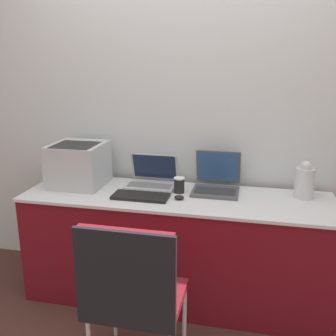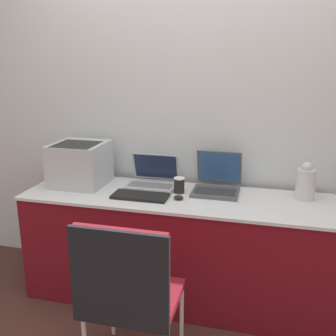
{
  "view_description": "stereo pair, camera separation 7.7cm",
  "coord_description": "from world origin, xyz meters",
  "px_view_note": "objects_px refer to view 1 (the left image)",
  "views": [
    {
      "loc": [
        0.49,
        -2.14,
        1.66
      ],
      "look_at": [
        -0.07,
        0.32,
        0.94
      ],
      "focal_mm": 42.0,
      "sensor_mm": 36.0,
      "label": 1
    },
    {
      "loc": [
        0.56,
        -2.12,
        1.66
      ],
      "look_at": [
        -0.07,
        0.32,
        0.94
      ],
      "focal_mm": 42.0,
      "sensor_mm": 36.0,
      "label": 2
    }
  ],
  "objects_px": {
    "laptop_right": "(216,182)",
    "coffee_cup": "(179,185)",
    "metal_pitcher": "(305,181)",
    "chair": "(132,288)",
    "external_keyboard": "(141,196)",
    "mouse": "(179,197)",
    "laptop_left": "(152,179)",
    "printer": "(78,163)"
  },
  "relations": [
    {
      "from": "laptop_left",
      "to": "laptop_right",
      "type": "xyz_separation_m",
      "value": [
        0.46,
        -0.0,
        0.01
      ]
    },
    {
      "from": "metal_pitcher",
      "to": "chair",
      "type": "xyz_separation_m",
      "value": [
        -0.89,
        -0.95,
        -0.32
      ]
    },
    {
      "from": "laptop_right",
      "to": "coffee_cup",
      "type": "xyz_separation_m",
      "value": [
        -0.24,
        -0.1,
        -0.0
      ]
    },
    {
      "from": "external_keyboard",
      "to": "mouse",
      "type": "relative_size",
      "value": 5.74
    },
    {
      "from": "laptop_left",
      "to": "mouse",
      "type": "height_order",
      "value": "laptop_left"
    },
    {
      "from": "printer",
      "to": "coffee_cup",
      "type": "bearing_deg",
      "value": -0.8
    },
    {
      "from": "laptop_left",
      "to": "external_keyboard",
      "type": "relative_size",
      "value": 0.95
    },
    {
      "from": "printer",
      "to": "laptop_left",
      "type": "bearing_deg",
      "value": 10.7
    },
    {
      "from": "printer",
      "to": "chair",
      "type": "bearing_deg",
      "value": -52.64
    },
    {
      "from": "laptop_right",
      "to": "mouse",
      "type": "height_order",
      "value": "laptop_right"
    },
    {
      "from": "coffee_cup",
      "to": "mouse",
      "type": "relative_size",
      "value": 1.65
    },
    {
      "from": "chair",
      "to": "laptop_left",
      "type": "bearing_deg",
      "value": 98.9
    },
    {
      "from": "printer",
      "to": "laptop_left",
      "type": "xyz_separation_m",
      "value": [
        0.52,
        0.1,
        -0.11
      ]
    },
    {
      "from": "laptop_left",
      "to": "external_keyboard",
      "type": "height_order",
      "value": "laptop_left"
    },
    {
      "from": "metal_pitcher",
      "to": "chair",
      "type": "height_order",
      "value": "metal_pitcher"
    },
    {
      "from": "printer",
      "to": "mouse",
      "type": "distance_m",
      "value": 0.79
    },
    {
      "from": "printer",
      "to": "mouse",
      "type": "relative_size",
      "value": 5.73
    },
    {
      "from": "mouse",
      "to": "chair",
      "type": "height_order",
      "value": "chair"
    },
    {
      "from": "laptop_right",
      "to": "coffee_cup",
      "type": "bearing_deg",
      "value": -156.79
    },
    {
      "from": "coffee_cup",
      "to": "metal_pitcher",
      "type": "relative_size",
      "value": 0.43
    },
    {
      "from": "mouse",
      "to": "laptop_right",
      "type": "bearing_deg",
      "value": 47.72
    },
    {
      "from": "metal_pitcher",
      "to": "chair",
      "type": "relative_size",
      "value": 0.28
    },
    {
      "from": "external_keyboard",
      "to": "mouse",
      "type": "xyz_separation_m",
      "value": [
        0.25,
        0.02,
        0.0
      ]
    },
    {
      "from": "laptop_right",
      "to": "metal_pitcher",
      "type": "relative_size",
      "value": 1.35
    },
    {
      "from": "coffee_cup",
      "to": "metal_pitcher",
      "type": "height_order",
      "value": "metal_pitcher"
    },
    {
      "from": "external_keyboard",
      "to": "metal_pitcher",
      "type": "relative_size",
      "value": 1.48
    },
    {
      "from": "laptop_left",
      "to": "external_keyboard",
      "type": "distance_m",
      "value": 0.27
    },
    {
      "from": "printer",
      "to": "coffee_cup",
      "type": "height_order",
      "value": "printer"
    },
    {
      "from": "laptop_right",
      "to": "metal_pitcher",
      "type": "height_order",
      "value": "laptop_right"
    },
    {
      "from": "laptop_left",
      "to": "coffee_cup",
      "type": "distance_m",
      "value": 0.25
    },
    {
      "from": "mouse",
      "to": "metal_pitcher",
      "type": "height_order",
      "value": "metal_pitcher"
    },
    {
      "from": "metal_pitcher",
      "to": "laptop_left",
      "type": "bearing_deg",
      "value": 178.74
    },
    {
      "from": "laptop_left",
      "to": "metal_pitcher",
      "type": "height_order",
      "value": "metal_pitcher"
    },
    {
      "from": "coffee_cup",
      "to": "printer",
      "type": "bearing_deg",
      "value": 179.2
    },
    {
      "from": "laptop_right",
      "to": "chair",
      "type": "relative_size",
      "value": 0.37
    },
    {
      "from": "external_keyboard",
      "to": "coffee_cup",
      "type": "height_order",
      "value": "coffee_cup"
    },
    {
      "from": "coffee_cup",
      "to": "laptop_left",
      "type": "bearing_deg",
      "value": 154.1
    },
    {
      "from": "printer",
      "to": "laptop_left",
      "type": "height_order",
      "value": "printer"
    },
    {
      "from": "external_keyboard",
      "to": "metal_pitcher",
      "type": "height_order",
      "value": "metal_pitcher"
    },
    {
      "from": "coffee_cup",
      "to": "chair",
      "type": "bearing_deg",
      "value": -94.61
    },
    {
      "from": "printer",
      "to": "laptop_left",
      "type": "distance_m",
      "value": 0.54
    },
    {
      "from": "metal_pitcher",
      "to": "coffee_cup",
      "type": "bearing_deg",
      "value": -174.07
    }
  ]
}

